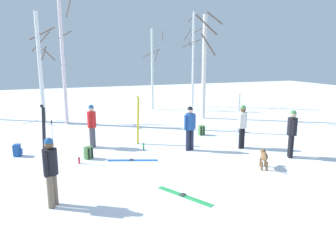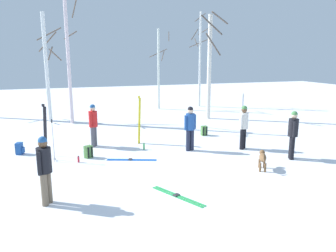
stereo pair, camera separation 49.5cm
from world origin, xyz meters
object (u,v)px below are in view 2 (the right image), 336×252
at_px(person_0, 293,132).
at_px(person_2, 45,166).
at_px(dog, 263,158).
at_px(ski_pair_lying_1, 178,196).
at_px(backpack_2, 204,131).
at_px(water_bottle_1, 144,146).
at_px(person_3, 93,123).
at_px(water_bottle_0, 78,159).
at_px(backpack_0, 88,152).
at_px(ski_poles_0, 53,139).
at_px(birch_tree_5, 200,58).
at_px(ski_pair_planted_1, 242,114).
at_px(birch_tree_4, 210,65).
at_px(birch_tree_2, 68,51).
at_px(person_1, 244,124).
at_px(backpack_1, 20,149).
at_px(birch_tree_3, 159,68).
at_px(birch_tree_1, 47,66).
at_px(ski_pair_lying_0, 132,160).
at_px(person_4, 190,126).
at_px(ski_pair_planted_0, 139,120).
at_px(ski_pair_planted_2, 45,130).

bearing_deg(person_0, person_2, -172.18).
bearing_deg(dog, ski_pair_lying_1, -161.66).
distance_m(backpack_2, water_bottle_1, 3.47).
xyz_separation_m(person_3, water_bottle_0, (-0.72, -1.87, -0.87)).
relative_size(person_3, backpack_0, 3.90).
distance_m(ski_poles_0, birch_tree_5, 14.20).
bearing_deg(person_3, ski_pair_lying_1, -74.23).
height_order(ski_pair_planted_1, water_bottle_1, ski_pair_planted_1).
bearing_deg(birch_tree_4, person_0, -93.37).
bearing_deg(backpack_0, person_3, 76.20).
relative_size(ski_poles_0, birch_tree_2, 0.20).
bearing_deg(dog, birch_tree_2, 120.00).
distance_m(dog, backpack_0, 6.01).
bearing_deg(birch_tree_2, dog, -60.00).
relative_size(person_0, person_1, 1.00).
xyz_separation_m(ski_pair_planted_1, backpack_1, (-9.56, -0.35, -0.72)).
bearing_deg(water_bottle_0, backpack_1, 140.34).
height_order(person_2, water_bottle_1, person_2).
distance_m(person_1, ski_pair_planted_1, 2.68).
bearing_deg(person_0, backpack_2, 109.77).
bearing_deg(birch_tree_5, birch_tree_3, -175.12).
relative_size(water_bottle_1, birch_tree_1, 0.05).
relative_size(ski_pair_lying_0, birch_tree_3, 0.32).
bearing_deg(ski_pair_lying_0, person_4, 10.94).
bearing_deg(backpack_0, backpack_2, 18.26).
xyz_separation_m(ski_poles_0, backpack_0, (1.15, 0.00, -0.57)).
bearing_deg(backpack_1, person_4, -13.94).
bearing_deg(water_bottle_0, ski_pair_planted_0, 34.64).
height_order(ski_pair_planted_1, birch_tree_4, birch_tree_4).
bearing_deg(ski_pair_planted_1, birch_tree_4, 88.59).
distance_m(ski_pair_planted_0, water_bottle_0, 3.25).
distance_m(ski_pair_planted_1, ski_poles_0, 8.48).
height_order(ski_poles_0, water_bottle_1, ski_poles_0).
xyz_separation_m(ski_pair_lying_0, ski_poles_0, (-2.56, 0.76, 0.77)).
distance_m(dog, ski_pair_lying_1, 3.48).
height_order(ski_pair_planted_2, backpack_1, ski_pair_planted_2).
height_order(ski_pair_planted_2, backpack_2, ski_pair_planted_2).
bearing_deg(ski_pair_planted_1, birch_tree_1, 145.69).
bearing_deg(person_0, water_bottle_1, 149.42).
relative_size(birch_tree_1, birch_tree_4, 1.00).
height_order(ski_poles_0, water_bottle_0, ski_poles_0).
distance_m(person_1, water_bottle_0, 6.28).
distance_m(ski_pair_planted_0, backpack_1, 4.65).
xyz_separation_m(person_2, person_3, (1.63, 4.92, 0.00)).
bearing_deg(backpack_1, backpack_0, -27.34).
distance_m(person_3, water_bottle_0, 2.18).
bearing_deg(person_4, ski_pair_planted_2, 168.60).
distance_m(person_1, ski_pair_lying_1, 5.26).
relative_size(dog, ski_poles_0, 0.54).
bearing_deg(ski_pair_lying_1, person_1, 40.49).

